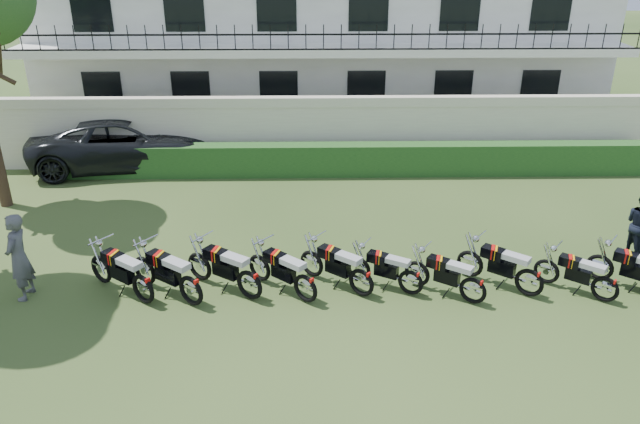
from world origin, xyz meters
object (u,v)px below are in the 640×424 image
object	(u,v)px
motorcycle_1	(190,284)
motorcycle_3	(305,282)
motorcycle_0	(142,282)
motorcycle_6	(474,284)
motorcycle_5	(411,277)
motorcycle_2	(249,278)
motorcycle_4	(362,276)
motorcycle_7	(530,276)
motorcycle_8	(606,283)
suv	(127,142)
inspector	(19,257)

from	to	relation	value
motorcycle_1	motorcycle_3	xyz separation A→B (m)	(2.34, 0.08, -0.03)
motorcycle_0	motorcycle_6	xyz separation A→B (m)	(6.77, -0.14, -0.05)
motorcycle_1	motorcycle_5	world-z (taller)	motorcycle_1
motorcycle_3	motorcycle_2	bearing A→B (deg)	124.92
motorcycle_4	motorcycle_5	xyz separation A→B (m)	(1.04, 0.04, -0.04)
motorcycle_4	motorcycle_7	size ratio (longest dim) A/B	0.98
motorcycle_3	motorcycle_8	world-z (taller)	motorcycle_3
motorcycle_2	motorcycle_5	xyz separation A→B (m)	(3.37, 0.12, -0.07)
motorcycle_7	motorcycle_2	bearing A→B (deg)	128.41
motorcycle_4	motorcycle_0	bearing A→B (deg)	131.31
motorcycle_0	suv	distance (m)	8.62
motorcycle_3	motorcycle_6	bearing A→B (deg)	-50.75
motorcycle_2	motorcycle_5	world-z (taller)	motorcycle_2
motorcycle_2	motorcycle_1	bearing A→B (deg)	134.69
motorcycle_4	motorcycle_5	world-z (taller)	motorcycle_4
inspector	motorcycle_4	bearing A→B (deg)	91.38
motorcycle_7	inspector	size ratio (longest dim) A/B	0.84
motorcycle_2	motorcycle_6	world-z (taller)	motorcycle_2
motorcycle_2	inspector	world-z (taller)	inspector
motorcycle_0	inspector	xyz separation A→B (m)	(-2.56, 0.32, 0.44)
motorcycle_2	suv	world-z (taller)	suv
motorcycle_0	inspector	size ratio (longest dim) A/B	0.89
motorcycle_3	motorcycle_7	world-z (taller)	motorcycle_7
motorcycle_0	motorcycle_4	size ratio (longest dim) A/B	1.07
suv	inspector	distance (m)	7.95
motorcycle_4	motorcycle_6	bearing A→B (deg)	-59.54
motorcycle_3	motorcycle_6	size ratio (longest dim) A/B	0.98
motorcycle_1	suv	world-z (taller)	suv
inspector	motorcycle_7	bearing A→B (deg)	91.33
motorcycle_0	motorcycle_1	size ratio (longest dim) A/B	0.97
motorcycle_3	motorcycle_8	distance (m)	6.19
motorcycle_5	suv	xyz separation A→B (m)	(-7.98, 8.03, 0.38)
motorcycle_5	motorcycle_7	xyz separation A→B (m)	(2.47, -0.11, 0.05)
motorcycle_2	suv	bearing A→B (deg)	64.10
motorcycle_1	inspector	bearing A→B (deg)	119.80
motorcycle_8	suv	bearing A→B (deg)	93.45
motorcycle_5	inspector	distance (m)	8.12
motorcycle_4	inspector	distance (m)	7.08
motorcycle_5	motorcycle_7	distance (m)	2.48
motorcycle_0	motorcycle_1	bearing A→B (deg)	-58.48
motorcycle_1	motorcycle_7	distance (m)	7.03
motorcycle_0	motorcycle_3	distance (m)	3.33
motorcycle_4	motorcycle_5	distance (m)	1.04
motorcycle_4	suv	size ratio (longest dim) A/B	0.26
motorcycle_6	suv	size ratio (longest dim) A/B	0.26
motorcycle_2	motorcycle_6	size ratio (longest dim) A/B	1.12
suv	motorcycle_4	bearing A→B (deg)	-147.33
motorcycle_5	inspector	size ratio (longest dim) A/B	0.83
motorcycle_3	motorcycle_4	size ratio (longest dim) A/B	0.97
motorcycle_6	motorcycle_8	distance (m)	2.75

